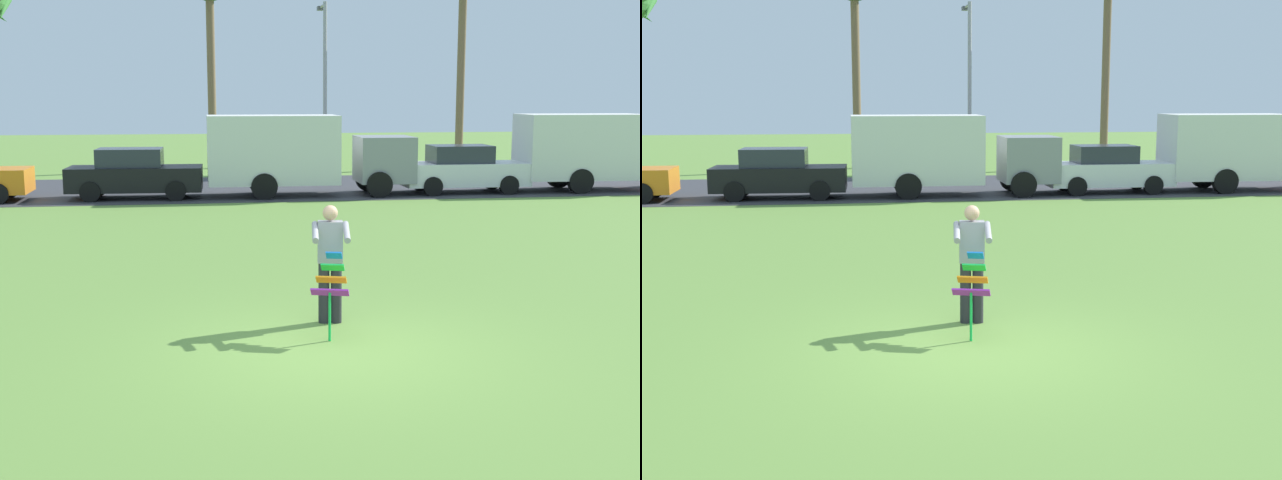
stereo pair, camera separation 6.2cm
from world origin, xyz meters
TOP-DOWN VIEW (x-y plane):
  - ground_plane at (0.00, 0.00)m, footprint 120.00×120.00m
  - road_strip at (0.00, 18.97)m, footprint 120.00×8.00m
  - person_kite_flyer at (0.18, 1.30)m, footprint 0.60×0.70m
  - kite_held at (0.08, 0.56)m, footprint 0.53×0.71m
  - parked_car_black at (-3.68, 16.57)m, footprint 4.26×1.96m
  - parked_truck_grey_van at (1.57, 16.57)m, footprint 6.71×2.15m
  - parked_car_white at (7.17, 16.57)m, footprint 4.21×1.85m
  - parked_truck_red_cab at (12.18, 16.57)m, footprint 6.76×2.25m
  - streetlight_pole at (3.62, 24.21)m, footprint 0.24×1.65m

SIDE VIEW (x-z plane):
  - ground_plane at x=0.00m, z-range 0.00..0.00m
  - road_strip at x=0.00m, z-range 0.00..0.01m
  - kite_held at x=0.08m, z-range 0.20..1.35m
  - parked_car_black at x=-3.68m, z-range -0.03..1.57m
  - parked_car_white at x=7.17m, z-range -0.03..1.57m
  - person_kite_flyer at x=0.18m, z-range 0.09..1.82m
  - parked_truck_grey_van at x=1.57m, z-range 0.10..2.72m
  - parked_truck_red_cab at x=12.18m, z-range 0.10..2.72m
  - streetlight_pole at x=3.62m, z-range 0.50..7.50m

